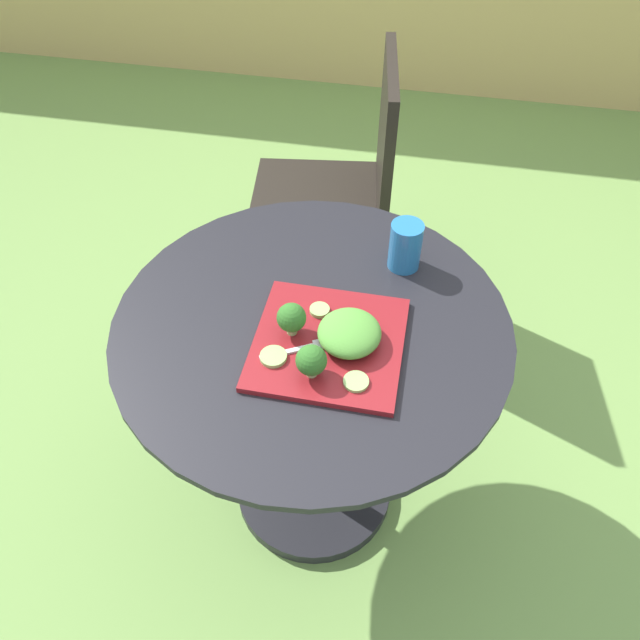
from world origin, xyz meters
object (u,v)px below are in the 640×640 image
salad_plate (328,343)px  drinking_glass (405,248)px  patio_chair (348,179)px  fork (305,348)px

salad_plate → drinking_glass: (0.12, 0.27, 0.04)m
salad_plate → drinking_glass: 0.30m
patio_chair → fork: size_ratio=6.27×
salad_plate → fork: 0.05m
salad_plate → fork: size_ratio=2.06×
salad_plate → fork: bearing=-145.7°
salad_plate → fork: (-0.04, -0.03, 0.01)m
drinking_glass → fork: 0.34m
drinking_glass → patio_chair: bearing=110.3°
fork → salad_plate: bearing=34.3°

